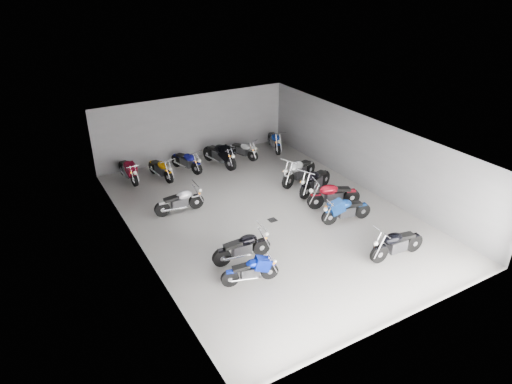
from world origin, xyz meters
TOP-DOWN VIEW (x-y plane):
  - ground at (0.00, 0.00)m, footprint 14.00×14.00m
  - wall_back at (0.00, 7.00)m, footprint 10.00×0.10m
  - wall_left at (-5.00, 0.00)m, footprint 0.10×14.00m
  - wall_right at (5.00, 0.00)m, footprint 0.10×14.00m
  - ceiling at (0.00, 0.00)m, footprint 10.00×14.00m
  - drain_grate at (0.00, -0.50)m, footprint 0.32×0.32m
  - motorcycle_left_b at (-2.60, -3.41)m, footprint 1.82×0.56m
  - motorcycle_left_c at (-2.26, -2.24)m, footprint 2.08×0.45m
  - motorcycle_left_f at (-2.84, 1.88)m, footprint 2.04×0.42m
  - motorcycle_right_a at (2.31, -4.66)m, footprint 2.18×0.46m
  - motorcycle_right_c at (2.38, -1.96)m, footprint 2.07×0.53m
  - motorcycle_right_d at (2.70, -0.79)m, footprint 2.19×0.78m
  - motorcycle_right_e at (2.85, 0.64)m, footprint 2.15×0.98m
  - motorcycle_right_f at (2.81, 1.82)m, footprint 2.28×0.98m
  - motorcycle_back_a at (-3.79, 5.84)m, footprint 0.46×2.13m
  - motorcycle_back_b at (-2.43, 5.32)m, footprint 0.56×2.01m
  - motorcycle_back_c at (-1.06, 5.55)m, footprint 0.81×1.99m
  - motorcycle_back_d at (0.56, 5.30)m, footprint 0.73×2.35m
  - motorcycle_back_e at (1.98, 5.57)m, footprint 0.89×1.79m
  - motorcycle_back_f at (3.99, 5.75)m, footprint 0.78×2.10m

SIDE VIEW (x-z plane):
  - ground at x=0.00m, z-range 0.00..0.00m
  - drain_grate at x=0.00m, z-range 0.00..0.01m
  - motorcycle_left_b at x=-2.60m, z-range 0.04..0.85m
  - motorcycle_back_e at x=1.98m, z-range 0.04..0.88m
  - motorcycle_back_b at x=-2.43m, z-range 0.04..0.93m
  - motorcycle_left_f at x=-2.84m, z-range 0.04..0.94m
  - motorcycle_back_c at x=-1.06m, z-range 0.04..0.95m
  - motorcycle_right_c at x=2.38m, z-range 0.04..0.95m
  - motorcycle_left_c at x=-2.26m, z-range 0.04..0.96m
  - motorcycle_back_a at x=-3.79m, z-range 0.04..0.98m
  - motorcycle_back_f at x=3.99m, z-range 0.04..0.99m
  - motorcycle_right_a at x=2.31m, z-range 0.04..1.00m
  - motorcycle_right_d at x=2.70m, z-range 0.05..1.03m
  - motorcycle_right_e at x=2.85m, z-range 0.05..1.04m
  - motorcycle_right_f at x=2.81m, z-range 0.05..1.09m
  - motorcycle_back_d at x=0.56m, z-range 0.05..1.10m
  - wall_back at x=0.00m, z-range 0.00..3.20m
  - wall_left at x=-5.00m, z-range 0.00..3.20m
  - wall_right at x=5.00m, z-range 0.00..3.20m
  - ceiling at x=0.00m, z-range 3.20..3.24m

